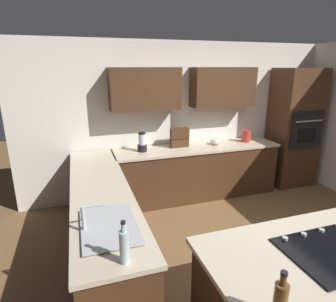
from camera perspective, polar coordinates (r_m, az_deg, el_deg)
ground_plane at (r=3.85m, az=18.17°, el=-18.98°), size 14.00×14.00×0.00m
wall_back at (r=4.95m, az=5.06°, el=7.86°), size 6.00×0.44×2.60m
lower_cabinets_back at (r=4.91m, az=5.89°, el=-4.40°), size 2.80×0.60×0.86m
countertop_back at (r=4.76m, az=6.05°, el=0.65°), size 2.84×0.64×0.04m
lower_cabinets_side at (r=3.48m, az=-13.11°, el=-14.19°), size 0.60×2.90×0.86m
countertop_side at (r=3.28m, az=-13.63°, el=-7.42°), size 0.64×2.94×0.04m
island_top at (r=2.51m, az=30.98°, el=-17.52°), size 1.96×1.03×0.04m
wall_oven at (r=5.78m, az=24.13°, el=4.24°), size 0.80×0.66×2.17m
sink_unit at (r=2.49m, az=-12.04°, el=-14.56°), size 0.46×0.70×0.23m
cooktop at (r=2.50m, az=30.97°, el=-16.94°), size 0.76×0.56×0.03m
blender at (r=4.45m, az=-5.27°, el=1.56°), size 0.15×0.15×0.31m
mixing_bowl at (r=4.92m, az=9.67°, el=1.88°), size 0.19×0.19×0.10m
spice_rack at (r=4.68m, az=2.36°, el=2.75°), size 0.31×0.11×0.33m
kettle at (r=5.21m, az=15.57°, el=2.94°), size 0.16×0.16×0.21m
dish_soap_bottle at (r=2.03m, az=-8.86°, el=-18.47°), size 0.07×0.07×0.32m
oil_bottle at (r=1.77m, az=21.81°, el=-26.33°), size 0.07×0.07×0.30m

